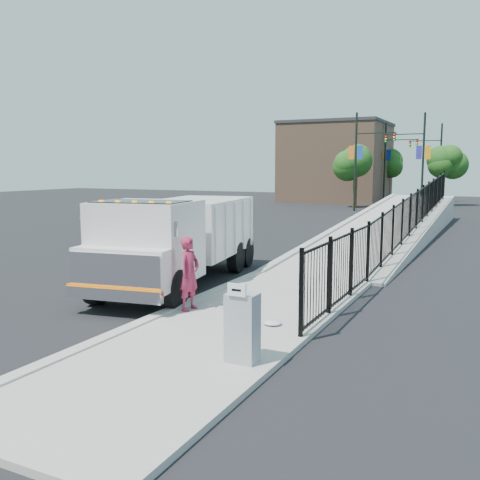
% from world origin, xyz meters
% --- Properties ---
extents(ground, '(120.00, 120.00, 0.00)m').
position_xyz_m(ground, '(0.00, 0.00, 0.00)').
color(ground, black).
rests_on(ground, ground).
extents(sidewalk, '(3.55, 12.00, 0.12)m').
position_xyz_m(sidewalk, '(1.93, -2.00, 0.06)').
color(sidewalk, '#9E998E').
rests_on(sidewalk, ground).
extents(curb, '(0.30, 12.00, 0.16)m').
position_xyz_m(curb, '(0.00, -2.00, 0.08)').
color(curb, '#ADAAA3').
rests_on(curb, ground).
extents(ramp, '(3.95, 24.06, 3.19)m').
position_xyz_m(ramp, '(2.12, 16.00, 0.00)').
color(ramp, '#9E998E').
rests_on(ramp, ground).
extents(iron_fence, '(0.10, 28.00, 1.80)m').
position_xyz_m(iron_fence, '(3.55, 12.00, 0.90)').
color(iron_fence, black).
rests_on(iron_fence, ground).
extents(truck, '(3.78, 8.30, 2.74)m').
position_xyz_m(truck, '(-1.66, 1.46, 1.54)').
color(truck, black).
rests_on(truck, ground).
extents(worker, '(0.47, 0.68, 1.80)m').
position_xyz_m(worker, '(0.40, -1.22, 1.02)').
color(worker, maroon).
rests_on(worker, sidewalk).
extents(utility_cabinet, '(0.55, 0.40, 1.25)m').
position_xyz_m(utility_cabinet, '(3.10, -3.82, 0.75)').
color(utility_cabinet, gray).
rests_on(utility_cabinet, sidewalk).
extents(arrow_sign, '(0.35, 0.04, 0.22)m').
position_xyz_m(arrow_sign, '(3.10, -4.04, 1.48)').
color(arrow_sign, white).
rests_on(arrow_sign, utility_cabinet).
extents(debris, '(0.42, 0.42, 0.10)m').
position_xyz_m(debris, '(2.71, -1.50, 0.17)').
color(debris, silver).
rests_on(debris, sidewalk).
extents(light_pole_0, '(3.77, 0.22, 8.00)m').
position_xyz_m(light_pole_0, '(-3.57, 31.76, 4.36)').
color(light_pole_0, black).
rests_on(light_pole_0, ground).
extents(light_pole_1, '(3.78, 0.22, 8.00)m').
position_xyz_m(light_pole_1, '(0.79, 34.13, 4.36)').
color(light_pole_1, black).
rests_on(light_pole_1, ground).
extents(light_pole_2, '(3.77, 0.22, 8.00)m').
position_xyz_m(light_pole_2, '(-3.45, 43.13, 4.36)').
color(light_pole_2, black).
rests_on(light_pole_2, ground).
extents(light_pole_3, '(3.78, 0.22, 8.00)m').
position_xyz_m(light_pole_3, '(0.90, 46.24, 4.36)').
color(light_pole_3, black).
rests_on(light_pole_3, ground).
extents(tree_0, '(2.90, 2.90, 5.45)m').
position_xyz_m(tree_0, '(-4.62, 34.86, 3.96)').
color(tree_0, '#382314').
rests_on(tree_0, ground).
extents(tree_1, '(2.49, 2.49, 5.24)m').
position_xyz_m(tree_1, '(2.04, 41.32, 3.94)').
color(tree_1, '#382314').
rests_on(tree_1, ground).
extents(tree_2, '(2.82, 2.82, 5.41)m').
position_xyz_m(tree_2, '(-4.12, 47.47, 3.96)').
color(tree_2, '#382314').
rests_on(tree_2, ground).
extents(building, '(10.00, 10.00, 8.00)m').
position_xyz_m(building, '(-9.00, 44.00, 4.00)').
color(building, '#8C664C').
rests_on(building, ground).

